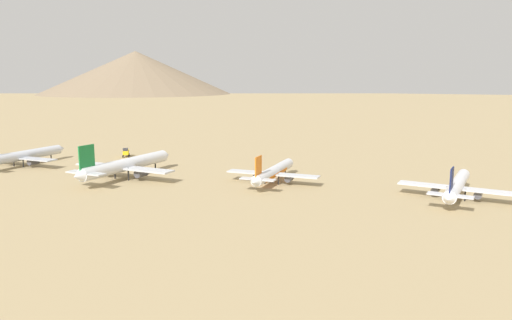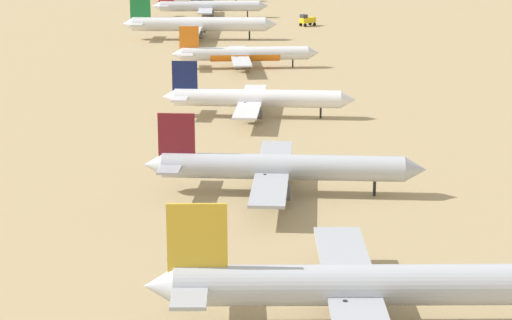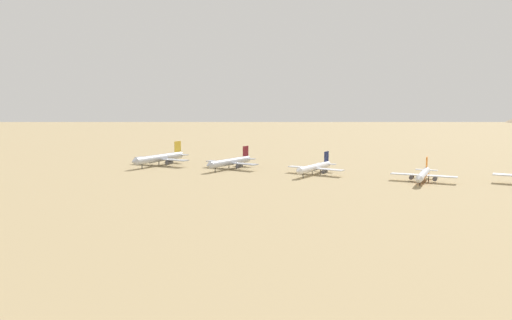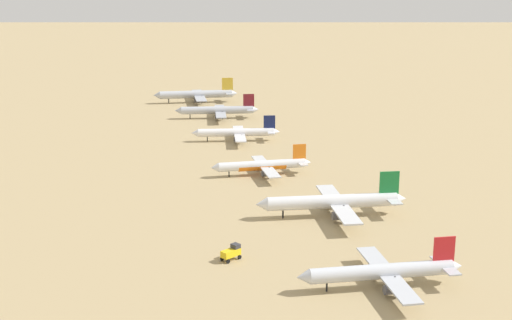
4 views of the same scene
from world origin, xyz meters
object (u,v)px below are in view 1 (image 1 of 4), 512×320
(parked_jet_3, at_px, (274,172))
(parked_jet_2, at_px, (457,186))
(parked_jet_5, at_px, (22,156))
(service_truck, at_px, (126,152))
(parked_jet_4, at_px, (126,165))

(parked_jet_3, bearing_deg, parked_jet_2, -89.64)
(parked_jet_5, bearing_deg, service_truck, -35.63)
(parked_jet_2, height_order, parked_jet_5, parked_jet_5)
(parked_jet_2, relative_size, parked_jet_5, 0.95)
(parked_jet_5, distance_m, service_truck, 39.43)
(parked_jet_3, height_order, parked_jet_5, parked_jet_5)
(parked_jet_4, bearing_deg, parked_jet_2, -83.01)
(parked_jet_5, bearing_deg, parked_jet_3, -84.94)
(parked_jet_5, height_order, service_truck, parked_jet_5)
(parked_jet_2, distance_m, service_truck, 130.84)
(parked_jet_3, bearing_deg, parked_jet_4, 104.22)
(parked_jet_3, xyz_separation_m, service_truck, (23.33, 75.05, -1.47))
(parked_jet_2, bearing_deg, service_truck, 79.88)
(parked_jet_2, xyz_separation_m, service_truck, (22.99, 128.79, -1.64))
(parked_jet_2, relative_size, parked_jet_4, 0.83)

